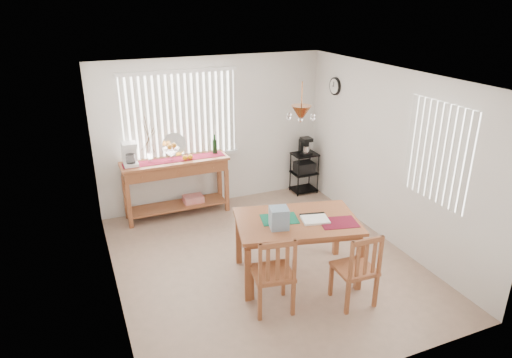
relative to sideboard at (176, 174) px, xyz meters
name	(u,v)px	position (x,y,z in m)	size (l,w,h in m)	color
ground	(265,262)	(0.74, -1.98, -0.75)	(4.00, 4.50, 0.01)	tan
room_shell	(265,148)	(0.75, -1.97, 0.95)	(4.20, 4.70, 2.70)	white
sideboard	(176,174)	(0.00, 0.00, 0.00)	(1.76, 0.50, 0.99)	#9C5A35
sideboard_items	(155,153)	(-0.31, 0.02, 0.40)	(1.67, 0.42, 0.76)	maroon
wire_cart	(304,169)	(2.44, 0.02, -0.28)	(0.45, 0.36, 0.77)	black
cart_items	(305,146)	(2.44, 0.03, 0.17)	(0.18, 0.22, 0.32)	black
dining_table	(297,226)	(1.00, -2.43, -0.01)	(1.74, 1.33, 0.83)	#9C5A35
table_items	(288,218)	(0.82, -2.53, 0.19)	(1.18, 0.81, 0.27)	#126849
chair_left	(273,274)	(0.41, -2.97, -0.25)	(0.54, 0.54, 1.01)	#9C5A35
chair_right	(357,269)	(1.38, -3.25, -0.26)	(0.47, 0.47, 0.98)	#9C5A35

